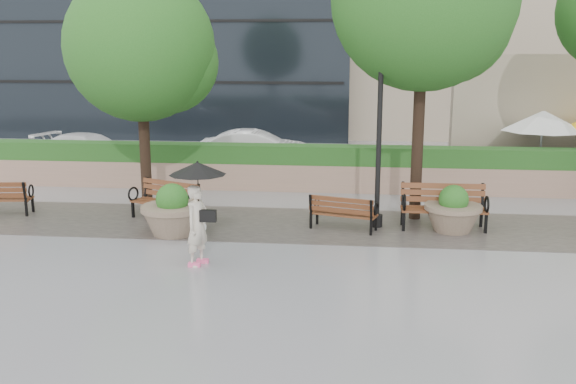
# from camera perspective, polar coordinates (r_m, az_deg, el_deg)

# --- Properties ---
(ground) EXTENTS (100.00, 100.00, 0.00)m
(ground) POSITION_cam_1_polar(r_m,az_deg,el_deg) (12.62, -0.55, -6.52)
(ground) COLOR gray
(ground) RESTS_ON ground
(cobble_strip) EXTENTS (28.00, 3.20, 0.01)m
(cobble_strip) POSITION_cam_1_polar(r_m,az_deg,el_deg) (15.47, 0.77, -2.91)
(cobble_strip) COLOR #383330
(cobble_strip) RESTS_ON ground
(hedge_wall) EXTENTS (24.00, 0.80, 1.35)m
(hedge_wall) POSITION_cam_1_polar(r_m,az_deg,el_deg) (19.21, 1.91, 2.14)
(hedge_wall) COLOR #9B7864
(hedge_wall) RESTS_ON ground
(asphalt_street) EXTENTS (40.00, 7.00, 0.00)m
(asphalt_street) POSITION_cam_1_polar(r_m,az_deg,el_deg) (23.25, 2.65, 2.28)
(asphalt_street) COLOR black
(asphalt_street) RESTS_ON ground
(bench_1) EXTENTS (1.87, 1.36, 0.94)m
(bench_1) POSITION_cam_1_polar(r_m,az_deg,el_deg) (16.13, -10.88, -1.49)
(bench_1) COLOR brown
(bench_1) RESTS_ON ground
(bench_2) EXTENTS (1.63, 1.02, 0.82)m
(bench_2) POSITION_cam_1_polar(r_m,az_deg,el_deg) (15.02, 4.93, -2.48)
(bench_2) COLOR brown
(bench_2) RESTS_ON ground
(bench_3) EXTENTS (1.97, 0.80, 1.05)m
(bench_3) POSITION_cam_1_polar(r_m,az_deg,el_deg) (15.44, 13.62, -2.11)
(bench_3) COLOR brown
(bench_3) RESTS_ON ground
(planter_left) EXTENTS (1.42, 1.42, 1.19)m
(planter_left) POSITION_cam_1_polar(r_m,az_deg,el_deg) (14.75, -10.21, -2.03)
(planter_left) COLOR #7F6B56
(planter_left) RESTS_ON ground
(planter_right) EXTENTS (1.31, 1.31, 1.10)m
(planter_right) POSITION_cam_1_polar(r_m,az_deg,el_deg) (15.27, 14.44, -1.86)
(planter_right) COLOR #7F6B56
(planter_right) RESTS_ON ground
(lamppost) EXTENTS (0.28, 0.28, 4.33)m
(lamppost) POSITION_cam_1_polar(r_m,az_deg,el_deg) (15.04, 8.07, 3.97)
(lamppost) COLOR black
(lamppost) RESTS_ON ground
(tree_0) EXTENTS (3.84, 3.82, 6.11)m
(tree_0) POSITION_cam_1_polar(r_m,az_deg,el_deg) (17.17, -12.43, 12.14)
(tree_0) COLOR black
(tree_0) RESTS_ON ground
(tree_1) EXTENTS (4.34, 4.34, 7.47)m
(tree_1) POSITION_cam_1_polar(r_m,az_deg,el_deg) (15.94, 12.51, 16.01)
(tree_1) COLOR black
(tree_1) RESTS_ON ground
(patio_umb_white) EXTENTS (2.50, 2.50, 2.30)m
(patio_umb_white) POSITION_cam_1_polar(r_m,az_deg,el_deg) (21.21, 21.72, 5.86)
(patio_umb_white) COLOR black
(patio_umb_white) RESTS_ON ground
(car_left) EXTENTS (4.48, 2.70, 1.21)m
(car_left) POSITION_cam_1_polar(r_m,az_deg,el_deg) (23.98, -17.18, 3.51)
(car_left) COLOR silver
(car_left) RESTS_ON ground
(car_right) EXTENTS (4.09, 1.60, 1.33)m
(car_right) POSITION_cam_1_polar(r_m,az_deg,el_deg) (23.03, -2.88, 3.85)
(car_right) COLOR silver
(car_right) RESTS_ON ground
(pedestrian) EXTENTS (1.10, 1.10, 2.03)m
(pedestrian) POSITION_cam_1_polar(r_m,az_deg,el_deg) (12.45, -8.03, -1.00)
(pedestrian) COLOR beige
(pedestrian) RESTS_ON ground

